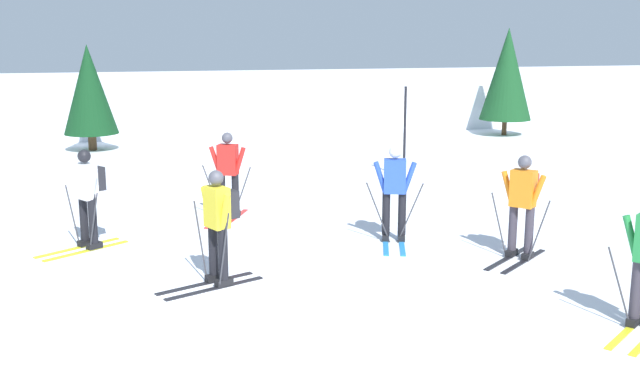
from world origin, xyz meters
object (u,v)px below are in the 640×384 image
Objects in this scene: skier_blue at (395,191)px; trail_marker_pole at (405,133)px; skier_red at (228,172)px; conifer_far_centre at (89,90)px; skier_orange at (523,201)px; conifer_far_right at (507,74)px; skier_white at (88,194)px; skier_yellow at (219,221)px.

trail_marker_pole is (2.14, 5.45, 0.23)m from skier_blue.
conifer_far_centre is (-3.07, 9.58, 0.95)m from skier_red.
conifer_far_right reaches higher than skier_orange.
trail_marker_pole is (4.77, 3.05, 0.23)m from skier_red.
skier_white is 11.22m from conifer_far_centre.
skier_blue and skier_orange have the same top height.
conifer_far_centre is (-0.51, 11.17, 0.91)m from skier_white.
skier_red is 0.75× the size of trail_marker_pole.
conifer_far_right is at bearing 40.05° from skier_white.
skier_white is (-2.56, -1.59, 0.04)m from skier_red.
trail_marker_pole is at bearing 68.56° from skier_blue.
skier_yellow is 0.75× the size of trail_marker_pole.
skier_orange is 15.36m from conifer_far_centre.
skier_white is 8.68m from trail_marker_pole.
skier_white is at bearing 128.81° from skier_yellow.
conifer_far_centre reaches higher than trail_marker_pole.
conifer_far_centre is at bearing 140.21° from trail_marker_pole.
conifer_far_centre is (-13.99, -0.16, -0.27)m from conifer_far_right.
skier_white is 1.00× the size of skier_orange.
skier_blue is at bearing -64.54° from conifer_far_centre.
skier_yellow is 17.99m from conifer_far_right.
trail_marker_pole is 9.14m from conifer_far_right.
skier_blue is at bearing 26.48° from skier_yellow.
skier_yellow is at bearing -153.52° from skier_blue.
skier_white is at bearing 171.12° from skier_blue.
skier_white is at bearing -87.39° from conifer_far_centre.
conifer_far_right is (6.59, 13.59, 1.18)m from skier_orange.
trail_marker_pole is 10.23m from conifer_far_centre.
skier_red is at bearing -138.25° from conifer_far_right.
skier_yellow and skier_blue have the same top height.
skier_yellow and skier_white have the same top height.
conifer_far_right is (10.91, 9.74, 1.22)m from skier_red.
conifer_far_centre is at bearing 107.79° from skier_red.
skier_blue is (3.24, 1.62, -0.04)m from skier_yellow.
skier_red is 10.11m from conifer_far_centre.
skier_red is 5.79m from skier_orange.
skier_blue is at bearing -111.44° from trail_marker_pole.
skier_orange is at bearing -41.72° from skier_red.
conifer_far_right is at bearing 47.46° from trail_marker_pole.
trail_marker_pole reaches higher than skier_orange.
skier_red is 3.56m from skier_blue.
skier_red and skier_blue have the same top height.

